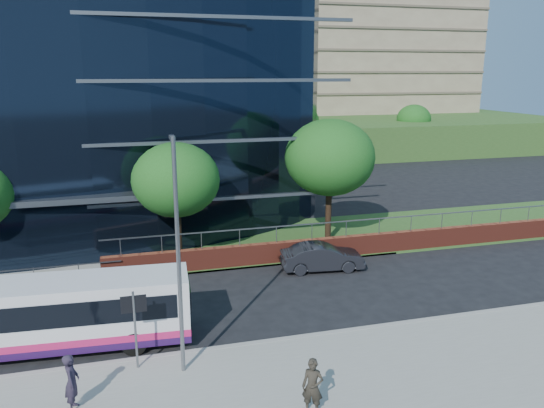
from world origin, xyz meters
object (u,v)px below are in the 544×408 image
object	(u,v)px
tree_dist_f	(414,119)
parked_car	(322,257)
city_bus	(56,314)
streetlight_east	(178,251)
pedestrian_b	(313,387)
street_sign	(134,314)
tree_far_c	(176,180)
pedestrian	(72,382)
tree_dist_e	(299,121)
tree_far_d	(330,158)

from	to	relation	value
tree_dist_f	parked_car	distance (m)	44.71
city_bus	parked_car	world-z (taller)	city_bus
streetlight_east	pedestrian_b	size ratio (longest dim) A/B	4.52
street_sign	pedestrian_b	xyz separation A→B (m)	(4.94, -4.00, -1.11)
tree_far_c	pedestrian_b	xyz separation A→B (m)	(2.44, -14.59, -3.50)
tree_dist_f	pedestrian	size ratio (longest dim) A/B	3.35
parked_car	tree_dist_e	bearing A→B (deg)	-9.57
tree_far_d	pedestrian	distance (m)	19.45
pedestrian	pedestrian_b	world-z (taller)	pedestrian
streetlight_east	pedestrian_b	distance (m)	5.92
streetlight_east	pedestrian_b	world-z (taller)	streetlight_east
city_bus	parked_car	bearing A→B (deg)	25.82
street_sign	tree_dist_f	bearing A→B (deg)	50.84
tree_far_c	tree_dist_f	xyz separation A→B (m)	(33.00, 33.00, -0.33)
city_bus	pedestrian_b	distance (m)	9.99
tree_dist_f	streetlight_east	xyz separation A→B (m)	(-34.00, -44.17, 0.23)
tree_dist_f	streetlight_east	size ratio (longest dim) A/B	0.76
city_bus	tree_far_c	bearing A→B (deg)	61.01
tree_dist_f	pedestrian_b	size ratio (longest dim) A/B	3.42
tree_far_d	pedestrian_b	world-z (taller)	tree_far_d
tree_far_c	pedestrian	world-z (taller)	tree_far_c
streetlight_east	pedestrian	distance (m)	4.98
tree_dist_e	city_bus	world-z (taller)	tree_dist_e
tree_dist_f	parked_car	bearing A→B (deg)	-125.62
tree_far_c	tree_dist_e	xyz separation A→B (m)	(17.00, 31.00, 0.00)
street_sign	city_bus	world-z (taller)	street_sign
tree_dist_e	streetlight_east	world-z (taller)	streetlight_east
tree_dist_f	tree_far_c	bearing A→B (deg)	-135.00
city_bus	tree_dist_e	bearing A→B (deg)	64.03
street_sign	tree_dist_e	bearing A→B (deg)	64.88
street_sign	streetlight_east	distance (m)	2.80
tree_dist_f	city_bus	distance (m)	56.35
tree_far_d	tree_dist_f	distance (m)	40.01
streetlight_east	pedestrian	xyz separation A→B (m)	(-3.42, -1.28, -3.39)
city_bus	pedestrian	world-z (taller)	city_bus
street_sign	tree_far_c	world-z (taller)	tree_far_c
parked_car	pedestrian	world-z (taller)	pedestrian
tree_far_c	pedestrian	bearing A→B (deg)	-109.52
streetlight_east	tree_dist_e	bearing A→B (deg)	66.89
street_sign	city_bus	bearing A→B (deg)	140.10
tree_dist_f	streetlight_east	world-z (taller)	streetlight_east
tree_dist_e	city_bus	distance (m)	45.25
tree_far_c	pedestrian	xyz separation A→B (m)	(-4.42, -12.46, -3.48)
tree_dist_e	tree_far_c	bearing A→B (deg)	-118.74
street_sign	parked_car	size ratio (longest dim) A/B	0.65
tree_dist_f	pedestrian_b	distance (m)	56.64
tree_dist_e	streetlight_east	bearing A→B (deg)	-113.11
street_sign	tree_dist_f	xyz separation A→B (m)	(35.50, 43.59, 2.06)
tree_far_c	tree_dist_e	size ratio (longest dim) A/B	1.00
street_sign	tree_far_c	xyz separation A→B (m)	(2.50, 10.59, 2.39)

